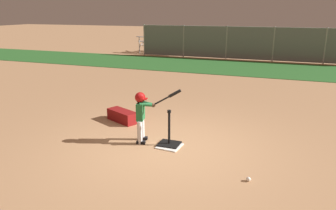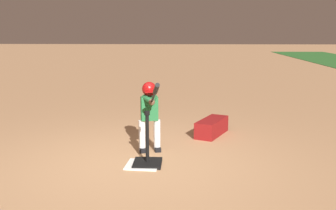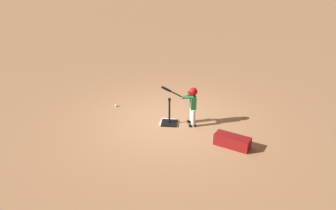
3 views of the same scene
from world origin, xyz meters
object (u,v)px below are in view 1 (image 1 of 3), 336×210
(batting_tee, at_px, (169,140))
(bleachers_far_right, at_px, (247,47))
(bleachers_right_center, at_px, (169,45))
(baseball, at_px, (248,179))
(equipment_bag, at_px, (122,116))
(batter_child, at_px, (142,111))

(batting_tee, bearing_deg, bleachers_far_right, 91.21)
(bleachers_far_right, bearing_deg, bleachers_right_center, -174.43)
(baseball, relative_size, equipment_bag, 0.09)
(batter_child, height_order, bleachers_right_center, batter_child)
(batting_tee, height_order, baseball, batting_tee)
(baseball, distance_m, equipment_bag, 3.80)
(batter_child, xyz_separation_m, bleachers_right_center, (-4.49, 13.85, -0.16))
(baseball, xyz_separation_m, bleachers_right_center, (-6.76, 14.77, 0.47))
(baseball, distance_m, bleachers_right_center, 16.25)
(batter_child, height_order, equipment_bag, batter_child)
(batting_tee, bearing_deg, bleachers_right_center, 110.10)
(baseball, bearing_deg, bleachers_right_center, 114.60)
(baseball, height_order, equipment_bag, equipment_bag)
(batter_child, distance_m, baseball, 2.53)
(bleachers_right_center, bearing_deg, baseball, -65.40)
(bleachers_far_right, bearing_deg, equipment_bag, -95.51)
(batting_tee, relative_size, bleachers_far_right, 0.19)
(baseball, relative_size, bleachers_far_right, 0.02)
(batter_child, xyz_separation_m, equipment_bag, (-1.01, 1.00, -0.53))
(batting_tee, xyz_separation_m, bleachers_right_center, (-5.06, 13.84, 0.40))
(bleachers_right_center, height_order, bleachers_far_right, bleachers_far_right)
(bleachers_right_center, relative_size, bleachers_far_right, 1.05)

